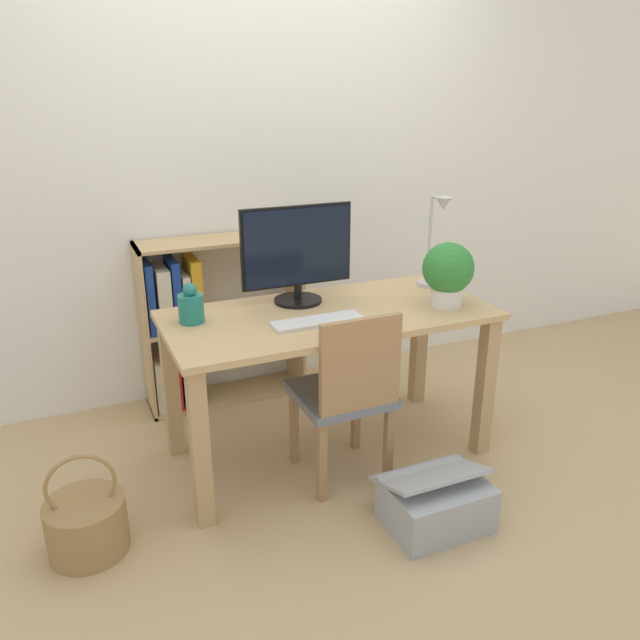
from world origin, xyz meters
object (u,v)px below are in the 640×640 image
at_px(keyboard, 318,321).
at_px(basket, 87,524).
at_px(desk_lamp, 436,233).
at_px(potted_plant, 448,272).
at_px(vase, 191,306).
at_px(storage_box, 436,502).
at_px(monitor, 297,251).
at_px(bookshelf, 193,325).
at_px(chair, 347,391).

relative_size(keyboard, basket, 0.95).
bearing_deg(desk_lamp, potted_plant, -110.32).
bearing_deg(vase, keyboard, -24.78).
distance_m(vase, basket, 0.95).
bearing_deg(storage_box, vase, 134.34).
bearing_deg(basket, storage_box, -17.10).
xyz_separation_m(monitor, desk_lamp, (0.70, -0.08, 0.04)).
distance_m(potted_plant, bookshelf, 1.42).
xyz_separation_m(vase, bookshelf, (0.13, 0.65, -0.34)).
relative_size(keyboard, vase, 2.27).
bearing_deg(storage_box, potted_plant, 56.16).
xyz_separation_m(chair, basket, (-1.11, -0.02, -0.33)).
xyz_separation_m(keyboard, vase, (-0.50, 0.23, 0.07)).
bearing_deg(desk_lamp, chair, -151.21).
xyz_separation_m(potted_plant, bookshelf, (-1.00, 0.91, -0.43)).
height_order(monitor, keyboard, monitor).
distance_m(keyboard, vase, 0.55).
relative_size(monitor, keyboard, 1.34).
height_order(vase, chair, vase).
height_order(keyboard, potted_plant, potted_plant).
xyz_separation_m(basket, storage_box, (1.31, -0.40, -0.01)).
xyz_separation_m(keyboard, bookshelf, (-0.36, 0.88, -0.27)).
relative_size(desk_lamp, potted_plant, 1.56).
bearing_deg(chair, storage_box, -74.76).
relative_size(desk_lamp, basket, 1.10).
bearing_deg(storage_box, bookshelf, 114.02).
bearing_deg(keyboard, vase, 155.22).
bearing_deg(basket, vase, 35.83).
relative_size(vase, desk_lamp, 0.38).
xyz_separation_m(potted_plant, basket, (-1.67, -0.13, -0.78)).
bearing_deg(monitor, bookshelf, 124.12).
distance_m(vase, bookshelf, 0.74).
relative_size(keyboard, desk_lamp, 0.86).
distance_m(monitor, vase, 0.56).
distance_m(vase, desk_lamp, 1.25).
bearing_deg(vase, storage_box, -45.66).
distance_m(monitor, desk_lamp, 0.71).
bearing_deg(monitor, basket, -156.51).
height_order(desk_lamp, storage_box, desk_lamp).
bearing_deg(desk_lamp, vase, 179.67).
bearing_deg(basket, monitor, 23.49).
xyz_separation_m(vase, desk_lamp, (1.23, -0.01, 0.21)).
relative_size(keyboard, bookshelf, 0.43).
bearing_deg(basket, bookshelf, 57.14).
relative_size(basket, storage_box, 1.03).
height_order(vase, desk_lamp, desk_lamp).
bearing_deg(basket, keyboard, 8.80).
distance_m(bookshelf, storage_box, 1.62).
relative_size(desk_lamp, chair, 0.57).
xyz_separation_m(chair, storage_box, (0.20, -0.43, -0.34)).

